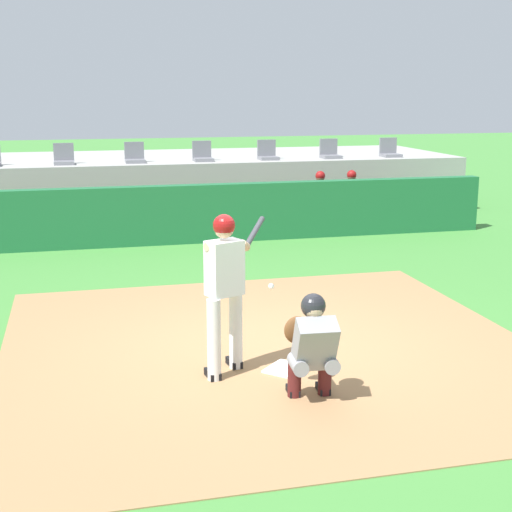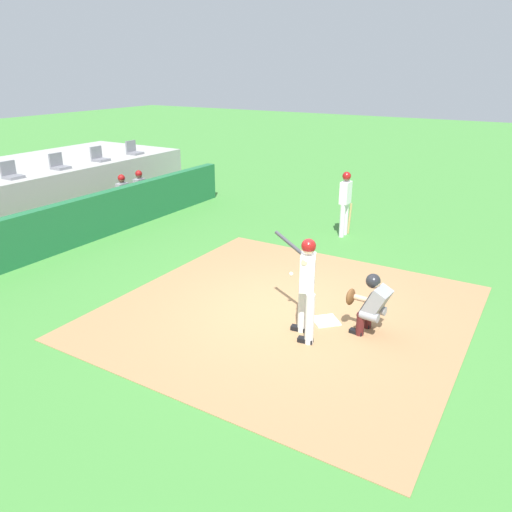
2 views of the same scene
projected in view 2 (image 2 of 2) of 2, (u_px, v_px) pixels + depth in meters
The scene contains 14 objects.
ground_plane at pixel (287, 311), 9.48m from camera, with size 80.00×80.00×0.00m, color #428438.
dirt_infield at pixel (287, 311), 9.48m from camera, with size 6.40×6.40×0.01m, color #9E754C.
home_plate at pixel (326, 321), 9.08m from camera, with size 0.44×0.44×0.02m, color white.
batter_at_plate at pixel (306, 282), 8.23m from camera, with size 0.94×1.21×1.80m.
catcher_crouched at pixel (371, 302), 8.49m from camera, with size 0.50×1.91×1.13m.
on_deck_batter at pixel (345, 200), 13.38m from camera, with size 0.58×0.23×1.79m.
dugout_wall at pixel (59, 228), 12.42m from camera, with size 13.00×0.30×1.20m, color #1E6638.
dugout_bench at pixel (36, 236), 13.04m from camera, with size 11.80×0.44×0.45m, color olive.
dugout_player_0 at pixel (126, 195), 15.33m from camera, with size 0.49×0.70×1.30m.
dugout_player_1 at pixel (143, 190), 15.93m from camera, with size 0.49×0.70×1.30m.
stadium_seat_4 at pixel (11, 173), 14.13m from camera, with size 0.46×0.46×0.48m.
stadium_seat_5 at pixel (59, 165), 15.42m from camera, with size 0.46×0.46×0.48m.
stadium_seat_6 at pixel (99, 157), 16.72m from camera, with size 0.46×0.46×0.48m.
stadium_seat_7 at pixel (134, 150), 18.02m from camera, with size 0.46×0.46×0.48m.
Camera 2 is at (-7.55, -3.89, 4.38)m, focal length 34.76 mm.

